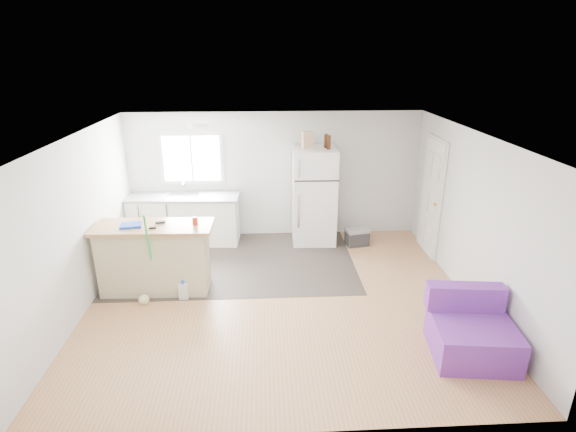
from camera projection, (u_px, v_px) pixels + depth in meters
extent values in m
cube|color=#AA7647|center=(281.00, 298.00, 6.65)|extent=(5.50, 5.00, 0.01)
cube|color=white|center=(279.00, 137.00, 5.81)|extent=(5.50, 5.00, 0.01)
cube|color=silver|center=(275.00, 175.00, 8.57)|extent=(5.50, 0.01, 2.40)
cube|color=silver|center=(291.00, 327.00, 3.89)|extent=(5.50, 0.01, 2.40)
cube|color=silver|center=(78.00, 227.00, 6.09)|extent=(0.01, 5.00, 2.40)
cube|color=silver|center=(473.00, 219.00, 6.37)|extent=(0.01, 5.00, 2.40)
cube|color=#2D2622|center=(236.00, 262.00, 7.78)|extent=(4.05, 2.50, 0.00)
cube|color=white|center=(192.00, 158.00, 8.36)|extent=(1.18, 0.04, 0.98)
cube|color=white|center=(192.00, 159.00, 8.34)|extent=(1.05, 0.01, 0.85)
cube|color=white|center=(192.00, 159.00, 8.34)|extent=(0.03, 0.02, 0.85)
cube|color=white|center=(431.00, 197.00, 7.89)|extent=(0.05, 0.82, 2.03)
cube|color=white|center=(432.00, 197.00, 7.89)|extent=(0.03, 0.92, 2.10)
sphere|color=gold|center=(435.00, 204.00, 7.59)|extent=(0.07, 0.07, 0.07)
cylinder|color=white|center=(199.00, 126.00, 6.89)|extent=(0.30, 0.30, 0.07)
cube|color=white|center=(185.00, 220.00, 8.45)|extent=(2.03, 0.71, 0.88)
cube|color=slate|center=(183.00, 197.00, 8.29)|extent=(2.09, 0.75, 0.04)
cube|color=silver|center=(182.00, 197.00, 8.26)|extent=(0.57, 0.45, 0.06)
cube|color=tan|center=(155.00, 259.00, 6.73)|extent=(1.58, 0.59, 1.01)
cube|color=tan|center=(153.00, 227.00, 6.54)|extent=(1.73, 0.70, 0.05)
cube|color=white|center=(314.00, 196.00, 8.35)|extent=(0.81, 0.76, 1.80)
cube|color=black|center=(317.00, 181.00, 7.86)|extent=(0.79, 0.03, 0.02)
cube|color=silver|center=(299.00, 168.00, 7.76)|extent=(0.03, 0.02, 0.32)
cube|color=silver|center=(299.00, 211.00, 8.03)|extent=(0.03, 0.02, 0.63)
cube|color=#2C2C2E|center=(357.00, 238.00, 8.42)|extent=(0.45, 0.35, 0.27)
cube|color=gray|center=(357.00, 230.00, 8.36)|extent=(0.47, 0.37, 0.05)
cube|color=purple|center=(472.00, 339.00, 5.35)|extent=(1.03, 0.98, 0.44)
cube|color=purple|center=(465.00, 297.00, 5.52)|extent=(0.95, 0.33, 0.33)
cube|color=silver|center=(183.00, 291.00, 6.60)|extent=(0.13, 0.10, 0.25)
cylinder|color=#1A4BB7|center=(183.00, 282.00, 6.55)|extent=(0.05, 0.05, 0.05)
cylinder|color=green|center=(150.00, 255.00, 6.39)|extent=(0.07, 0.36, 1.34)
sphere|color=beige|center=(144.00, 300.00, 6.48)|extent=(0.15, 0.15, 0.15)
cylinder|color=red|center=(195.00, 221.00, 6.54)|extent=(0.08, 0.08, 0.12)
cube|color=#133CB9|center=(131.00, 225.00, 6.49)|extent=(0.33, 0.27, 0.04)
cube|color=black|center=(160.00, 222.00, 6.61)|extent=(0.15, 0.09, 0.03)
cube|color=black|center=(153.00, 228.00, 6.41)|extent=(0.11, 0.06, 0.03)
cube|color=tan|center=(308.00, 140.00, 7.95)|extent=(0.22, 0.15, 0.30)
cylinder|color=#361909|center=(329.00, 142.00, 7.89)|extent=(0.09, 0.09, 0.25)
cylinder|color=#361909|center=(326.00, 141.00, 8.02)|extent=(0.08, 0.08, 0.25)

